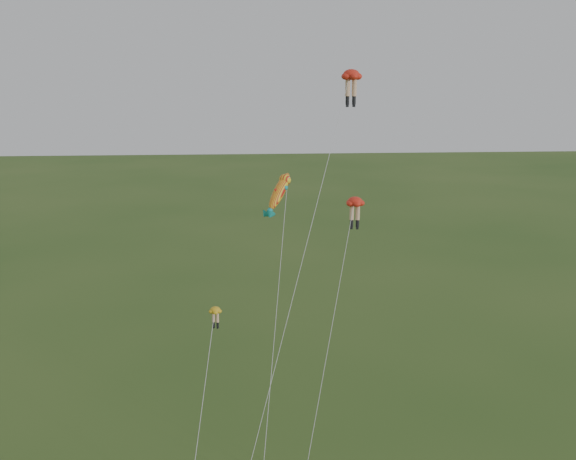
{
  "coord_description": "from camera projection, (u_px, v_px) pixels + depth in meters",
  "views": [
    {
      "loc": [
        -0.02,
        -33.98,
        23.2
      ],
      "look_at": [
        2.75,
        6.0,
        13.23
      ],
      "focal_mm": 40.0,
      "sensor_mm": 36.0,
      "label": 1
    }
  ],
  "objects": [
    {
      "name": "legs_kite_red_mid",
      "position": [
        354.0,
        209.0,
        42.8
      ],
      "size": [
        5.05,
        10.18,
        15.03
      ],
      "rotation": [
        0.0,
        0.0,
        -0.16
      ],
      "color": "red",
      "rests_on": "ground"
    },
    {
      "name": "legs_kite_yellow",
      "position": [
        214.0,
        324.0,
        38.88
      ],
      "size": [
        2.01,
        7.74,
        9.19
      ],
      "rotation": [
        0.0,
        0.0,
        -0.26
      ],
      "color": "gold",
      "rests_on": "ground"
    },
    {
      "name": "legs_kite_red_high",
      "position": [
        350.0,
        84.0,
        42.77
      ],
      "size": [
        8.31,
        11.89,
        23.31
      ],
      "rotation": [
        0.0,
        0.0,
        -0.07
      ],
      "color": "red",
      "rests_on": "ground"
    },
    {
      "name": "fish_kite",
      "position": [
        279.0,
        193.0,
        45.58
      ],
      "size": [
        3.02,
        12.99,
        16.33
      ],
      "rotation": [
        0.82,
        0.0,
        -0.69
      ],
      "color": "yellow",
      "rests_on": "ground"
    }
  ]
}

